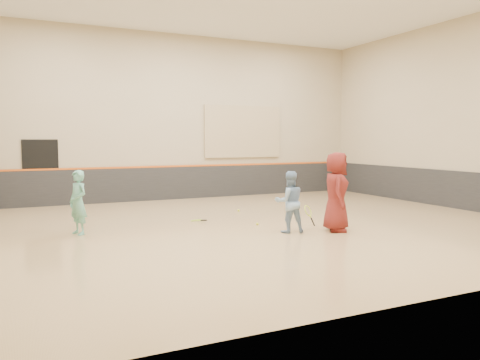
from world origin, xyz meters
name	(u,v)px	position (x,y,z in m)	size (l,w,h in m)	color
room	(244,195)	(0.00, 0.00, 0.81)	(15.04, 12.04, 6.22)	tan
wainscot_back	(174,183)	(0.00, 5.97, 0.60)	(14.90, 0.04, 1.20)	#232326
wainscot_right	(454,190)	(7.47, 0.00, 0.60)	(0.04, 11.90, 1.20)	#232326
accent_stripe	(174,166)	(0.00, 5.96, 1.22)	(14.90, 0.03, 0.06)	#D85914
acoustic_panel	(243,132)	(2.80, 5.95, 2.50)	(3.20, 0.08, 2.00)	tan
doorway	(41,173)	(-4.50, 5.98, 1.10)	(1.10, 0.05, 2.20)	black
girl	(78,202)	(-3.90, 0.74, 0.75)	(0.55, 0.36, 1.50)	#6BBAA7
instructor	(289,202)	(0.66, -1.14, 0.73)	(0.71, 0.55, 1.46)	#81A2C7
young_man	(336,192)	(1.76, -1.46, 0.95)	(0.93, 0.60, 1.90)	maroon
held_racket	(308,211)	(0.92, -1.52, 0.56)	(0.31, 0.31, 0.58)	#C4E432
spare_racket	(196,219)	(-0.81, 1.29, 0.06)	(0.70, 0.70, 0.12)	#A0CA2C
ball_under_racket	(257,224)	(0.40, 0.02, 0.03)	(0.07, 0.07, 0.07)	yellow
ball_in_hand	(341,182)	(1.86, -1.52, 1.18)	(0.07, 0.07, 0.07)	yellow
ball_beside_spare	(239,210)	(0.91, 2.29, 0.03)	(0.07, 0.07, 0.07)	#E4F037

